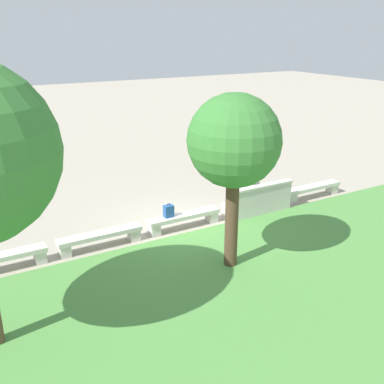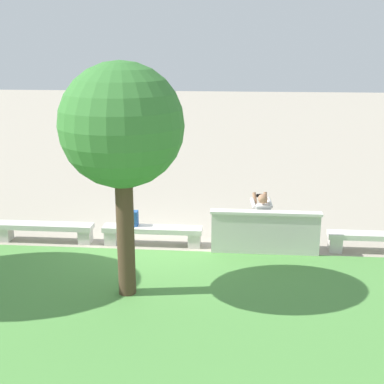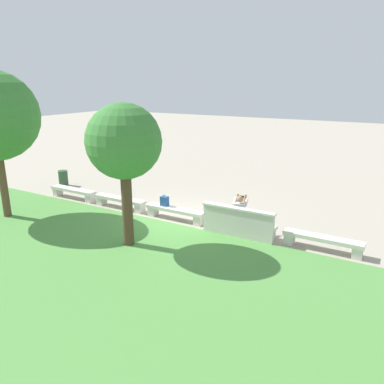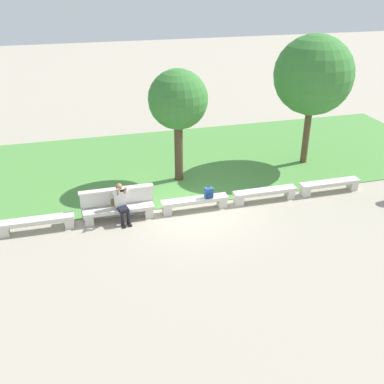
{
  "view_description": "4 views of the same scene",
  "coord_description": "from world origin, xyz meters",
  "px_view_note": "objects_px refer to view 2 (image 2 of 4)",
  "views": [
    {
      "loc": [
        5.95,
        10.82,
        5.62
      ],
      "look_at": [
        -0.74,
        -0.79,
        0.77
      ],
      "focal_mm": 42.0,
      "sensor_mm": 36.0,
      "label": 1
    },
    {
      "loc": [
        -1.95,
        11.64,
        4.63
      ],
      "look_at": [
        -0.86,
        -0.8,
        1.09
      ],
      "focal_mm": 50.0,
      "sensor_mm": 36.0,
      "label": 2
    },
    {
      "loc": [
        -6.94,
        10.84,
        4.87
      ],
      "look_at": [
        -0.45,
        -0.45,
        1.02
      ],
      "focal_mm": 35.0,
      "sensor_mm": 36.0,
      "label": 3
    },
    {
      "loc": [
        -3.69,
        -13.08,
        7.54
      ],
      "look_at": [
        -0.29,
        -0.68,
        1.07
      ],
      "focal_mm": 42.0,
      "sensor_mm": 36.0,
      "label": 4
    }
  ],
  "objects_px": {
    "bench_mid": "(152,232)",
    "backpack": "(132,218)",
    "bench_far": "(45,229)",
    "bench_main": "(380,239)",
    "tree_left_background": "(122,128)",
    "bench_near": "(264,236)",
    "person_photographer": "(261,217)"
  },
  "relations": [
    {
      "from": "bench_mid",
      "to": "backpack",
      "type": "height_order",
      "value": "backpack"
    },
    {
      "from": "bench_mid",
      "to": "bench_far",
      "type": "height_order",
      "value": "same"
    },
    {
      "from": "bench_main",
      "to": "tree_left_background",
      "type": "height_order",
      "value": "tree_left_background"
    },
    {
      "from": "bench_main",
      "to": "backpack",
      "type": "bearing_deg",
      "value": -0.48
    },
    {
      "from": "bench_near",
      "to": "backpack",
      "type": "relative_size",
      "value": 5.44
    },
    {
      "from": "bench_far",
      "to": "person_photographer",
      "type": "relative_size",
      "value": 1.76
    },
    {
      "from": "bench_near",
      "to": "bench_far",
      "type": "distance_m",
      "value": 5.2
    },
    {
      "from": "bench_main",
      "to": "backpack",
      "type": "distance_m",
      "value": 5.69
    },
    {
      "from": "bench_main",
      "to": "backpack",
      "type": "relative_size",
      "value": 5.44
    },
    {
      "from": "bench_mid",
      "to": "tree_left_background",
      "type": "xyz_separation_m",
      "value": [
        0.07,
        2.56,
        2.87
      ]
    },
    {
      "from": "person_photographer",
      "to": "bench_far",
      "type": "bearing_deg",
      "value": 0.85
    },
    {
      "from": "person_photographer",
      "to": "tree_left_background",
      "type": "relative_size",
      "value": 0.31
    },
    {
      "from": "bench_main",
      "to": "bench_mid",
      "type": "distance_m",
      "value": 5.2
    },
    {
      "from": "bench_mid",
      "to": "tree_left_background",
      "type": "bearing_deg",
      "value": 88.38
    },
    {
      "from": "bench_main",
      "to": "bench_mid",
      "type": "height_order",
      "value": "same"
    },
    {
      "from": "bench_mid",
      "to": "person_photographer",
      "type": "xyz_separation_m",
      "value": [
        -2.51,
        -0.08,
        0.43
      ]
    },
    {
      "from": "bench_far",
      "to": "person_photographer",
      "type": "distance_m",
      "value": 5.12
    },
    {
      "from": "bench_main",
      "to": "bench_far",
      "type": "bearing_deg",
      "value": 0.0
    },
    {
      "from": "backpack",
      "to": "bench_near",
      "type": "bearing_deg",
      "value": 179.12
    },
    {
      "from": "bench_mid",
      "to": "person_photographer",
      "type": "bearing_deg",
      "value": -178.28
    },
    {
      "from": "bench_near",
      "to": "person_photographer",
      "type": "distance_m",
      "value": 0.44
    },
    {
      "from": "bench_near",
      "to": "bench_far",
      "type": "xyz_separation_m",
      "value": [
        5.2,
        0.0,
        0.0
      ]
    },
    {
      "from": "bench_mid",
      "to": "tree_left_background",
      "type": "height_order",
      "value": "tree_left_background"
    },
    {
      "from": "backpack",
      "to": "tree_left_background",
      "type": "distance_m",
      "value": 3.67
    },
    {
      "from": "bench_near",
      "to": "bench_far",
      "type": "height_order",
      "value": "same"
    },
    {
      "from": "bench_main",
      "to": "bench_near",
      "type": "distance_m",
      "value": 2.6
    },
    {
      "from": "bench_main",
      "to": "tree_left_background",
      "type": "bearing_deg",
      "value": 25.91
    },
    {
      "from": "bench_main",
      "to": "bench_near",
      "type": "relative_size",
      "value": 1.0
    },
    {
      "from": "bench_far",
      "to": "bench_near",
      "type": "bearing_deg",
      "value": 180.0
    },
    {
      "from": "bench_mid",
      "to": "person_photographer",
      "type": "distance_m",
      "value": 2.54
    },
    {
      "from": "backpack",
      "to": "bench_mid",
      "type": "bearing_deg",
      "value": 174.4
    },
    {
      "from": "bench_mid",
      "to": "backpack",
      "type": "bearing_deg",
      "value": -5.6
    }
  ]
}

